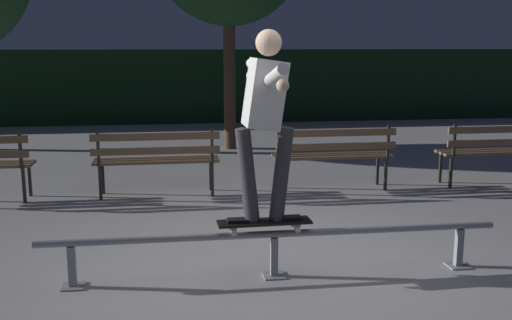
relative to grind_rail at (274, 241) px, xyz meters
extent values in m
plane|color=#ADAAA8|center=(0.00, 0.15, -0.31)|extent=(90.00, 90.00, 0.00)
cube|color=black|center=(0.00, 10.64, 0.60)|extent=(24.00, 1.20, 1.82)
cylinder|color=gray|center=(0.00, 0.00, 0.06)|extent=(3.87, 0.06, 0.06)
cube|color=gray|center=(-1.65, 0.00, -0.14)|extent=(0.06, 0.06, 0.34)
cube|color=gray|center=(-1.65, 0.00, -0.30)|extent=(0.18, 0.18, 0.01)
cube|color=gray|center=(0.00, 0.00, -0.14)|extent=(0.06, 0.06, 0.34)
cube|color=gray|center=(0.00, 0.00, -0.30)|extent=(0.18, 0.18, 0.01)
cube|color=gray|center=(1.65, 0.00, -0.14)|extent=(0.06, 0.06, 0.34)
cube|color=gray|center=(1.65, 0.00, -0.30)|extent=(0.18, 0.18, 0.01)
cube|color=black|center=(-0.08, 0.00, 0.17)|extent=(0.79, 0.23, 0.02)
cube|color=black|center=(-0.08, 0.00, 0.18)|extent=(0.77, 0.22, 0.00)
cube|color=#9E9EA3|center=(0.18, 0.01, 0.15)|extent=(0.06, 0.17, 0.02)
cube|color=#9E9EA3|center=(-0.35, -0.01, 0.15)|extent=(0.06, 0.17, 0.02)
cylinder|color=beige|center=(0.18, -0.07, 0.12)|extent=(0.05, 0.03, 0.05)
cylinder|color=beige|center=(0.18, 0.09, 0.12)|extent=(0.05, 0.03, 0.05)
cylinder|color=beige|center=(-0.35, -0.09, 0.12)|extent=(0.05, 0.03, 0.05)
cylinder|color=beige|center=(-0.35, 0.07, 0.12)|extent=(0.05, 0.03, 0.05)
cube|color=black|center=(0.10, 0.01, 0.20)|extent=(0.26, 0.11, 0.03)
cube|color=black|center=(-0.26, -0.01, 0.20)|extent=(0.26, 0.11, 0.03)
cylinder|color=#333338|center=(0.06, 0.00, 0.57)|extent=(0.21, 0.13, 0.79)
cylinder|color=#333338|center=(-0.22, 0.00, 0.57)|extent=(0.21, 0.13, 0.79)
cube|color=silver|center=(-0.08, 0.00, 1.23)|extent=(0.34, 0.37, 0.57)
cylinder|color=silver|center=(-0.07, -0.38, 1.39)|extent=(0.10, 0.61, 0.21)
cylinder|color=silver|center=(-0.10, 0.38, 1.39)|extent=(0.10, 0.61, 0.21)
sphere|color=beige|center=(-0.06, -0.66, 1.34)|extent=(0.09, 0.09, 0.09)
sphere|color=beige|center=(-0.11, 0.66, 1.34)|extent=(0.09, 0.09, 0.09)
sphere|color=beige|center=(-0.05, 0.00, 1.63)|extent=(0.21, 0.21, 0.21)
cube|color=#282623|center=(-2.66, 3.12, -0.09)|extent=(0.04, 0.04, 0.44)
cube|color=#282623|center=(-2.66, 2.80, -0.09)|extent=(0.04, 0.04, 0.44)
cube|color=#282623|center=(-2.66, 2.76, 0.35)|extent=(0.04, 0.04, 0.44)
cube|color=#282623|center=(-0.33, 3.12, -0.09)|extent=(0.04, 0.04, 0.44)
cube|color=#282623|center=(-0.33, 2.80, -0.09)|extent=(0.04, 0.04, 0.44)
cube|color=#282623|center=(-0.33, 2.76, 0.35)|extent=(0.04, 0.04, 0.44)
cube|color=#282623|center=(-1.74, 3.11, -0.09)|extent=(0.04, 0.04, 0.44)
cube|color=#282623|center=(-1.74, 2.79, -0.09)|extent=(0.04, 0.04, 0.44)
cube|color=#282623|center=(-1.74, 2.75, 0.35)|extent=(0.04, 0.04, 0.44)
cube|color=brown|center=(-1.04, 3.09, 0.15)|extent=(1.60, 0.10, 0.04)
cube|color=brown|center=(-1.04, 2.95, 0.15)|extent=(1.60, 0.10, 0.04)
cube|color=brown|center=(-1.04, 2.81, 0.15)|extent=(1.60, 0.10, 0.04)
cube|color=brown|center=(-1.04, 2.74, 0.31)|extent=(1.60, 0.04, 0.09)
cube|color=brown|center=(-1.04, 2.74, 0.49)|extent=(1.60, 0.04, 0.09)
cube|color=#282623|center=(2.00, 3.12, -0.09)|extent=(0.04, 0.04, 0.44)
cube|color=#282623|center=(2.00, 2.80, -0.09)|extent=(0.04, 0.04, 0.44)
cube|color=#282623|center=(2.00, 2.76, 0.35)|extent=(0.04, 0.04, 0.44)
cube|color=#282623|center=(0.59, 3.11, -0.09)|extent=(0.04, 0.04, 0.44)
cube|color=#282623|center=(0.59, 2.79, -0.09)|extent=(0.04, 0.04, 0.44)
cube|color=#282623|center=(0.59, 2.75, 0.35)|extent=(0.04, 0.04, 0.44)
cube|color=brown|center=(1.29, 3.09, 0.15)|extent=(1.60, 0.10, 0.04)
cube|color=brown|center=(1.29, 2.95, 0.15)|extent=(1.60, 0.10, 0.04)
cube|color=brown|center=(1.29, 2.81, 0.15)|extent=(1.60, 0.10, 0.04)
cube|color=brown|center=(1.29, 2.74, 0.31)|extent=(1.60, 0.04, 0.09)
cube|color=brown|center=(1.29, 2.74, 0.49)|extent=(1.60, 0.04, 0.09)
cube|color=#282623|center=(2.92, 3.11, -0.09)|extent=(0.04, 0.04, 0.44)
cube|color=#282623|center=(2.92, 2.79, -0.09)|extent=(0.04, 0.04, 0.44)
cube|color=#282623|center=(2.92, 2.75, 0.35)|extent=(0.04, 0.04, 0.44)
cube|color=brown|center=(3.62, 3.09, 0.15)|extent=(1.60, 0.10, 0.04)
cube|color=brown|center=(3.62, 2.95, 0.15)|extent=(1.60, 0.10, 0.04)
cube|color=brown|center=(3.62, 2.81, 0.15)|extent=(1.60, 0.10, 0.04)
cube|color=brown|center=(3.62, 2.74, 0.31)|extent=(1.60, 0.04, 0.09)
cube|color=brown|center=(3.62, 2.74, 0.49)|extent=(1.60, 0.04, 0.09)
cylinder|color=#4C3828|center=(0.24, 6.36, 1.00)|extent=(0.22, 0.22, 2.63)
camera|label=1|loc=(-0.81, -4.67, 1.61)|focal=41.67mm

